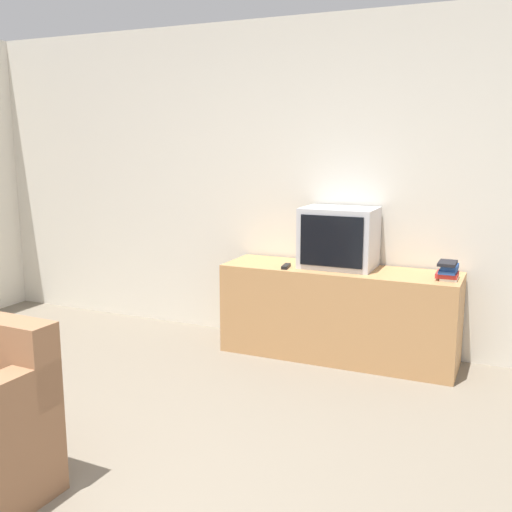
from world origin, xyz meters
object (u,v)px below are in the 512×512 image
object	(u,v)px
book_stack	(448,271)
remote_on_stand	(286,266)
tv_stand	(338,313)
television	(339,238)

from	to	relation	value
book_stack	remote_on_stand	size ratio (longest dim) A/B	1.39
remote_on_stand	tv_stand	bearing A→B (deg)	20.09
television	tv_stand	bearing A→B (deg)	-62.88
tv_stand	television	bearing A→B (deg)	117.12
tv_stand	remote_on_stand	bearing A→B (deg)	-159.91
television	book_stack	size ratio (longest dim) A/B	2.57
tv_stand	television	size ratio (longest dim) A/B	3.24
tv_stand	remote_on_stand	size ratio (longest dim) A/B	11.61
tv_stand	remote_on_stand	xyz separation A→B (m)	(-0.38, -0.14, 0.36)
tv_stand	remote_on_stand	world-z (taller)	remote_on_stand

